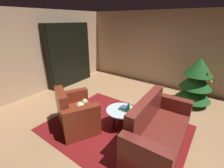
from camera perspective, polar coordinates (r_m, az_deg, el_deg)
ground_plane at (r=3.83m, az=3.50°, el=-13.58°), size 7.43×7.43×0.00m
wall_back at (r=5.76m, az=19.35°, el=11.74°), size 6.31×0.06×2.57m
wall_left at (r=5.51m, az=-25.24°, el=10.40°), size 0.06×5.68×2.57m
area_rug at (r=3.62m, az=1.13°, el=-16.04°), size 2.98×2.30×0.01m
bookshelf_unit at (r=5.94m, az=-14.89°, el=10.55°), size 0.34×1.74×2.17m
armchair_red at (r=3.57m, az=-13.25°, el=-10.73°), size 1.23×1.13×0.94m
couch_red at (r=3.12m, az=16.36°, el=-16.76°), size 0.85×1.78×0.97m
coffee_table at (r=3.42m, az=3.24°, el=-10.24°), size 0.64×0.64×0.46m
book_stack_on_table at (r=3.39m, az=4.60°, el=-8.98°), size 0.22×0.17×0.06m
bottle_on_table at (r=3.29m, az=6.05°, el=-9.02°), size 0.07×0.07×0.22m
decorated_tree at (r=4.82m, az=28.71°, el=0.91°), size 0.94×0.94×1.36m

